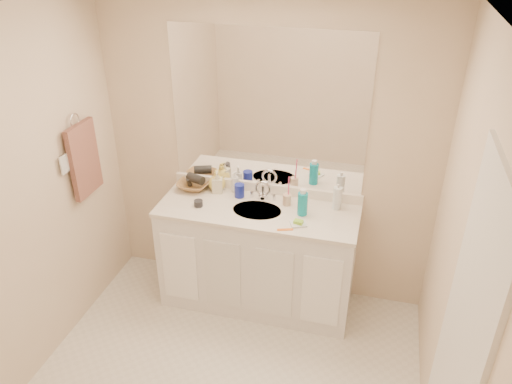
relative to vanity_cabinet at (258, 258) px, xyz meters
The scene contains 28 objects.
ceiling 2.23m from the vanity_cabinet, 90.00° to the right, with size 2.60×2.60×0.02m, color white.
wall_back 0.82m from the vanity_cabinet, 90.00° to the left, with size 2.60×0.02×2.40m, color beige.
wall_left 1.83m from the vanity_cabinet, 141.75° to the right, with size 0.02×2.60×2.40m, color beige.
wall_right 1.83m from the vanity_cabinet, 38.25° to the right, with size 0.02×2.60×2.40m, color beige.
vanity_cabinet is the anchor object (origin of this frame).
countertop 0.44m from the vanity_cabinet, ahead, with size 1.52×0.57×0.03m, color silver.
backsplash 0.56m from the vanity_cabinet, 90.00° to the left, with size 1.52×0.03×0.08m, color white.
sink_basin 0.44m from the vanity_cabinet, 90.00° to the right, with size 0.37×0.37×0.02m, color silver.
faucet 0.53m from the vanity_cabinet, 90.00° to the left, with size 0.02×0.02×0.11m, color silver.
mirror 1.17m from the vanity_cabinet, 90.00° to the left, with size 1.48×0.01×1.20m, color white.
blue_mug 0.56m from the vanity_cabinet, 142.23° to the left, with size 0.08×0.08×0.11m, color #162297.
tan_cup 0.55m from the vanity_cabinet, 30.69° to the left, with size 0.06×0.06×0.09m, color #D0AE93.
toothbrush 0.65m from the vanity_cabinet, 29.46° to the left, with size 0.01×0.01×0.19m, color #E93D77.
mouthwash_bottle 0.64m from the vanity_cabinet, ahead, with size 0.07×0.07×0.18m, color #0E95AC.
clear_pump_bottle 0.80m from the vanity_cabinet, 15.64° to the left, with size 0.07×0.07×0.18m, color white.
soap_dish 0.59m from the vanity_cabinet, 22.86° to the right, with size 0.11×0.09×0.01m, color silver.
green_soap 0.60m from the vanity_cabinet, 22.86° to the right, with size 0.06×0.05×0.02m, color #91D233.
orange_comb 0.58m from the vanity_cabinet, 41.71° to the right, with size 0.11×0.02×0.00m, color orange.
dark_jar 0.66m from the vanity_cabinet, behind, with size 0.07×0.07×0.05m, color #252529.
soap_bottle_white 0.63m from the vanity_cabinet, 138.18° to the left, with size 0.07×0.07×0.17m, color silver.
soap_bottle_cream 0.68m from the vanity_cabinet, 155.40° to the left, with size 0.08×0.08×0.18m, color beige.
soap_bottle_yellow 0.70m from the vanity_cabinet, 152.66° to the left, with size 0.14×0.14×0.18m, color #E1CB57.
wicker_basket 0.78m from the vanity_cabinet, 162.85° to the left, with size 0.26×0.26×0.06m, color olive.
hair_dryer 0.80m from the vanity_cabinet, 162.27° to the left, with size 0.07×0.07×0.15m, color black.
towel_ring 1.71m from the vanity_cabinet, 168.86° to the right, with size 0.11×0.11×0.01m, color silver.
hand_towel 1.52m from the vanity_cabinet, 168.69° to the right, with size 0.04×0.32×0.55m, color brown.
switch_plate 1.61m from the vanity_cabinet, 160.52° to the right, with size 0.01×0.09×0.13m, color silver.
door 1.94m from the vanity_cabinet, 45.81° to the right, with size 0.02×0.82×2.00m, color white.
Camera 1 is at (0.83, -2.10, 2.80)m, focal length 35.00 mm.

